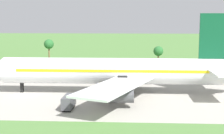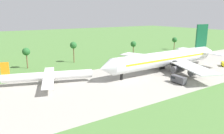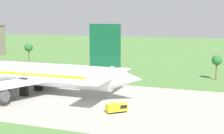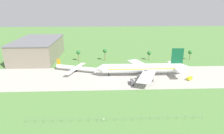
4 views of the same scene
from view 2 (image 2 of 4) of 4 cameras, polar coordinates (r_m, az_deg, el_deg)
The scene contains 7 objects.
ground_plane at distance 85.03m, azimuth 4.16°, elevation -3.53°, with size 600.00×600.00×0.00m, color #517F3D.
taxiway_strip at distance 85.02m, azimuth 4.16°, elevation -3.52°, with size 320.00×44.00×0.02m.
jet_airliner at distance 100.62m, azimuth 14.18°, elevation 2.16°, with size 68.94×53.84×20.22m.
regional_aircraft at distance 83.49m, azimuth -16.33°, elevation -2.29°, with size 31.22×28.41×8.90m.
baggage_tug at distance 120.94m, azimuth 27.20°, elevation 0.70°, with size 5.01×4.74×2.01m.
fuel_truck at distance 84.56m, azimuth 16.88°, elevation -3.12°, with size 2.23×6.17×2.85m.
palm_tree_row at distance 127.93m, azimuth -0.27°, elevation 5.81°, with size 105.79×3.60×11.01m.
Camera 2 is at (-49.88, -64.13, 25.09)m, focal length 35.00 mm.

